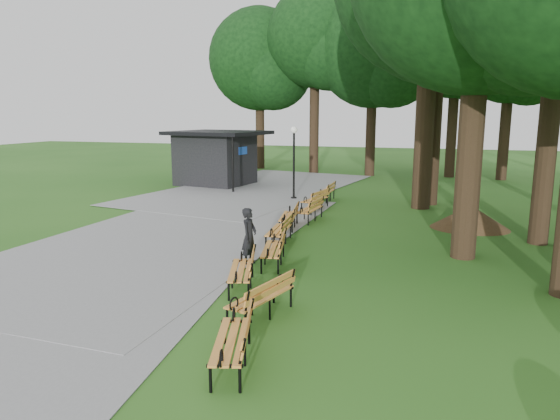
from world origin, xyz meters
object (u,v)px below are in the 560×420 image
(kiosk, at_px, (215,158))
(bench_4, at_px, (279,230))
(bench_1, at_px, (261,297))
(bench_2, at_px, (241,271))
(bench_6, at_px, (310,209))
(bench_0, at_px, (231,341))
(bench_7, at_px, (315,200))
(person, at_px, (249,236))
(bench_5, at_px, (289,216))
(bench_3, at_px, (273,249))
(lamp_post, at_px, (294,148))
(bench_8, at_px, (326,192))
(dirt_mound, at_px, (470,217))

(kiosk, distance_m, bench_4, 14.15)
(bench_1, distance_m, bench_2, 1.83)
(bench_6, bearing_deg, bench_0, 12.44)
(bench_6, bearing_deg, bench_7, -166.84)
(person, relative_size, bench_5, 0.83)
(bench_0, bearing_deg, bench_3, 175.27)
(lamp_post, distance_m, bench_4, 8.78)
(person, xyz_separation_m, bench_1, (1.53, -3.41, -0.35))
(kiosk, relative_size, bench_1, 2.60)
(bench_0, xyz_separation_m, bench_5, (-1.95, 10.04, 0.00))
(lamp_post, relative_size, bench_0, 1.83)
(lamp_post, xyz_separation_m, bench_8, (1.59, -0.07, -2.03))
(lamp_post, distance_m, bench_1, 14.63)
(lamp_post, relative_size, bench_8, 1.83)
(dirt_mound, relative_size, bench_6, 1.22)
(dirt_mound, height_order, bench_7, bench_7)
(bench_0, distance_m, bench_1, 2.07)
(bench_2, height_order, bench_3, same)
(kiosk, height_order, bench_7, kiosk)
(person, relative_size, bench_3, 0.83)
(dirt_mound, bearing_deg, lamp_post, 151.51)
(bench_4, relative_size, bench_5, 1.00)
(lamp_post, distance_m, bench_3, 11.02)
(bench_1, xyz_separation_m, bench_2, (-1.02, 1.52, 0.00))
(bench_5, bearing_deg, bench_4, -1.38)
(kiosk, relative_size, bench_7, 2.60)
(lamp_post, height_order, bench_5, lamp_post)
(bench_0, relative_size, bench_7, 1.00)
(kiosk, height_order, bench_5, kiosk)
(bench_0, height_order, bench_5, same)
(bench_3, bearing_deg, bench_0, -1.00)
(bench_4, bearing_deg, bench_8, 176.82)
(person, height_order, bench_8, person)
(dirt_mound, distance_m, bench_7, 6.46)
(bench_0, height_order, bench_8, same)
(dirt_mound, distance_m, bench_3, 8.34)
(lamp_post, distance_m, bench_7, 3.49)
(bench_1, relative_size, bench_5, 1.00)
(bench_2, bearing_deg, bench_1, 16.71)
(kiosk, xyz_separation_m, bench_6, (7.65, -8.18, -1.10))
(person, height_order, bench_2, person)
(kiosk, distance_m, bench_0, 21.80)
(bench_8, bearing_deg, lamp_post, -91.58)
(bench_2, relative_size, bench_3, 1.00)
(person, height_order, kiosk, kiosk)
(person, xyz_separation_m, lamp_post, (-1.74, 10.71, 1.68))
(kiosk, xyz_separation_m, bench_7, (7.32, -5.91, -1.10))
(bench_4, bearing_deg, bench_0, 6.79)
(lamp_post, bearing_deg, bench_6, -67.23)
(person, distance_m, lamp_post, 10.98)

